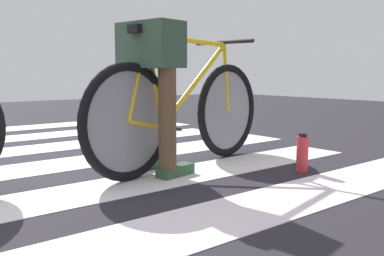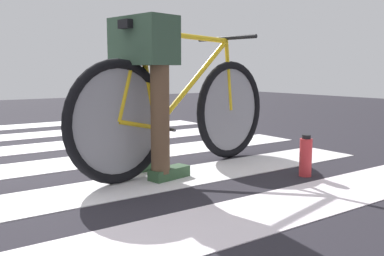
# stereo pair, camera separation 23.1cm
# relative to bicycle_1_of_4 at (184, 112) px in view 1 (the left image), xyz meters

# --- Properties ---
(bicycle_1_of_4) EXTENTS (1.71, 0.56, 0.93)m
(bicycle_1_of_4) POSITION_rel_bicycle_1_of_4_xyz_m (0.00, 0.00, 0.00)
(bicycle_1_of_4) COLOR black
(bicycle_1_of_4) RESTS_ON ground
(cyclist_1_of_4) EXTENTS (0.38, 0.45, 0.96)m
(cyclist_1_of_4) POSITION_rel_bicycle_1_of_4_xyz_m (-0.30, -0.06, 0.24)
(cyclist_1_of_4) COLOR brown
(cyclist_1_of_4) RESTS_ON ground
(water_bottle) EXTENTS (0.08, 0.08, 0.26)m
(water_bottle) POSITION_rel_bicycle_1_of_4_xyz_m (0.51, -0.61, -0.26)
(water_bottle) COLOR red
(water_bottle) RESTS_ON ground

